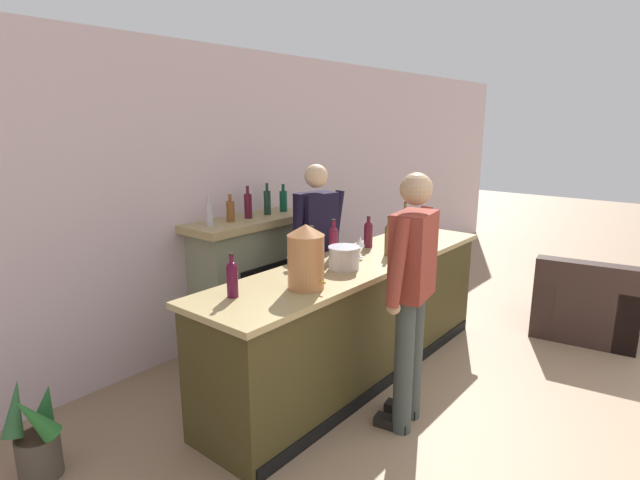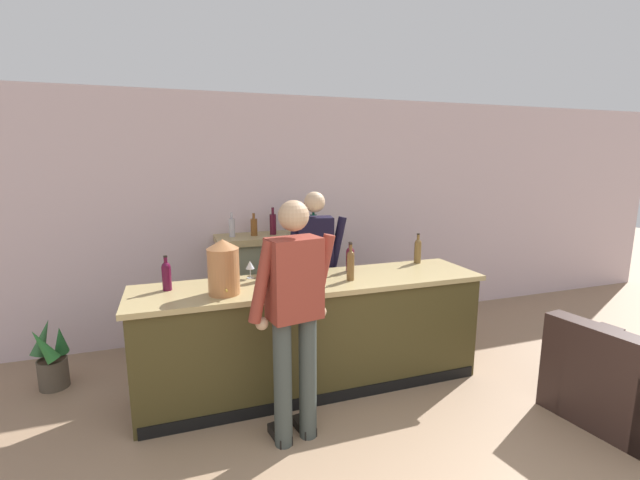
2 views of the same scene
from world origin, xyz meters
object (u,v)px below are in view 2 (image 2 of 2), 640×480
(fireplace_stone, at_px, (275,285))
(wine_bottle_chardonnay_pale, at_px, (267,263))
(wine_glass_mid_counter, at_px, (250,265))
(person_customer, at_px, (294,313))
(copper_dispenser, at_px, (223,267))
(armchair_black, at_px, (621,388))
(person_bartender, at_px, (315,267))
(wine_bottle_rose_blush, at_px, (350,258))
(wine_glass_by_dispenser, at_px, (322,264))
(potted_plant_corner, at_px, (51,359))
(ice_bucket_steel, at_px, (287,275))
(wine_bottle_riesling_slim, at_px, (300,260))
(wine_bottle_merlot_tall, at_px, (418,250))
(wine_bottle_burgundy_dark, at_px, (167,275))
(wine_bottle_port_short, at_px, (351,264))

(fireplace_stone, distance_m, wine_bottle_chardonnay_pale, 1.19)
(wine_glass_mid_counter, bearing_deg, person_customer, -81.46)
(copper_dispenser, xyz_separation_m, wine_bottle_chardonnay_pale, (0.41, 0.30, -0.08))
(armchair_black, bearing_deg, wine_bottle_chardonnay_pale, 149.37)
(person_bartender, bearing_deg, wine_bottle_rose_blush, -63.52)
(armchair_black, height_order, wine_bottle_rose_blush, wine_bottle_rose_blush)
(fireplace_stone, distance_m, wine_glass_by_dispenser, 1.27)
(person_bartender, bearing_deg, potted_plant_corner, 177.19)
(armchair_black, xyz_separation_m, wine_bottle_rose_blush, (-1.68, 1.49, 0.85))
(wine_bottle_rose_blush, bearing_deg, potted_plant_corner, 168.47)
(potted_plant_corner, xyz_separation_m, ice_bucket_steel, (1.99, -0.78, 0.81))
(ice_bucket_steel, xyz_separation_m, wine_glass_by_dispenser, (0.35, 0.10, 0.04))
(potted_plant_corner, bearing_deg, person_customer, -37.22)
(wine_bottle_riesling_slim, xyz_separation_m, wine_glass_mid_counter, (-0.44, 0.05, -0.03))
(potted_plant_corner, distance_m, wine_bottle_merlot_tall, 3.59)
(wine_bottle_rose_blush, distance_m, wine_glass_by_dispenser, 0.36)
(fireplace_stone, relative_size, potted_plant_corner, 2.41)
(armchair_black, bearing_deg, wine_glass_by_dispenser, 146.18)
(wine_glass_mid_counter, bearing_deg, wine_bottle_merlot_tall, 0.46)
(person_customer, bearing_deg, wine_bottle_burgundy_dark, 135.79)
(armchair_black, height_order, wine_glass_by_dispenser, wine_glass_by_dispenser)
(wine_bottle_merlot_tall, relative_size, wine_glass_by_dispenser, 1.78)
(wine_glass_by_dispenser, bearing_deg, person_bartender, 78.31)
(person_bartender, bearing_deg, fireplace_stone, 116.06)
(wine_bottle_rose_blush, height_order, wine_bottle_merlot_tall, wine_bottle_merlot_tall)
(wine_bottle_merlot_tall, distance_m, wine_glass_by_dispenser, 1.13)
(fireplace_stone, xyz_separation_m, wine_glass_by_dispenser, (0.17, -1.15, 0.50))
(ice_bucket_steel, height_order, wine_glass_by_dispenser, ice_bucket_steel)
(person_customer, distance_m, wine_bottle_chardonnay_pale, 0.88)
(wine_bottle_burgundy_dark, bearing_deg, potted_plant_corner, 149.59)
(armchair_black, distance_m, person_bartender, 2.78)
(wine_glass_mid_counter, bearing_deg, fireplace_stone, 65.25)
(wine_bottle_merlot_tall, xyz_separation_m, wine_bottle_riesling_slim, (-1.27, -0.07, 0.01))
(person_bartender, relative_size, wine_bottle_merlot_tall, 5.63)
(potted_plant_corner, bearing_deg, wine_bottle_burgundy_dark, -30.41)
(wine_bottle_merlot_tall, bearing_deg, wine_bottle_burgundy_dark, -176.59)
(armchair_black, distance_m, wine_glass_by_dispenser, 2.56)
(person_customer, bearing_deg, wine_bottle_rose_blush, 47.98)
(ice_bucket_steel, height_order, wine_bottle_port_short, wine_bottle_port_short)
(potted_plant_corner, bearing_deg, wine_bottle_port_short, -17.92)
(copper_dispenser, bearing_deg, ice_bucket_steel, 8.10)
(wine_bottle_merlot_tall, relative_size, wine_bottle_riesling_slim, 0.94)
(ice_bucket_steel, xyz_separation_m, wine_bottle_chardonnay_pale, (-0.12, 0.22, 0.06))
(fireplace_stone, relative_size, wine_bottle_chardonnay_pale, 4.68)
(potted_plant_corner, xyz_separation_m, wine_bottle_rose_blush, (2.67, -0.54, 0.85))
(person_bartender, relative_size, wine_bottle_chardonnay_pale, 5.32)
(wine_bottle_merlot_tall, height_order, wine_glass_by_dispenser, wine_bottle_merlot_tall)
(person_bartender, bearing_deg, ice_bucket_steel, -125.24)
(fireplace_stone, bearing_deg, wine_bottle_port_short, -73.49)
(armchair_black, relative_size, wine_bottle_chardonnay_pale, 3.19)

